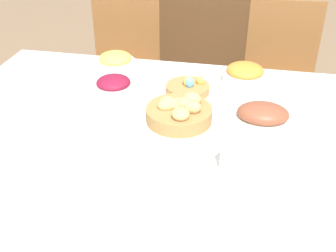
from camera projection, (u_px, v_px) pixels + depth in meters
ground_plane at (169, 251)px, 2.02m from camera, size 12.00×12.00×0.00m
dining_table at (169, 194)px, 1.83m from camera, size 1.86×1.18×0.73m
chair_far_right at (280, 80)px, 2.46m from camera, size 0.45×0.45×0.94m
chair_far_left at (124, 67)px, 2.62m from camera, size 0.44×0.44×0.94m
sideboard at (201, 35)px, 3.20m from camera, size 1.11×0.44×0.95m
bread_basket at (179, 112)px, 1.63m from camera, size 0.26×0.26×0.10m
egg_basket at (188, 87)px, 1.84m from camera, size 0.19×0.19×0.08m
ham_platter at (263, 115)px, 1.64m from camera, size 0.31×0.22×0.08m
pineapple_bowl at (116, 62)px, 2.03m from camera, size 0.19×0.19×0.09m
beet_salad_bowl at (114, 88)px, 1.79m from camera, size 0.17×0.17×0.10m
carrot_bowl at (245, 74)px, 1.92m from camera, size 0.20×0.20×0.09m
dinner_plate at (149, 188)px, 1.30m from camera, size 0.25×0.25×0.01m
fork at (103, 183)px, 1.32m from camera, size 0.02×0.17×0.00m
knife at (197, 195)px, 1.27m from camera, size 0.02×0.17×0.00m
spoon at (206, 196)px, 1.27m from camera, size 0.02×0.17×0.00m
drinking_cup at (232, 159)px, 1.37m from camera, size 0.08×0.08×0.08m
butter_dish at (83, 139)px, 1.51m from camera, size 0.13×0.08×0.03m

